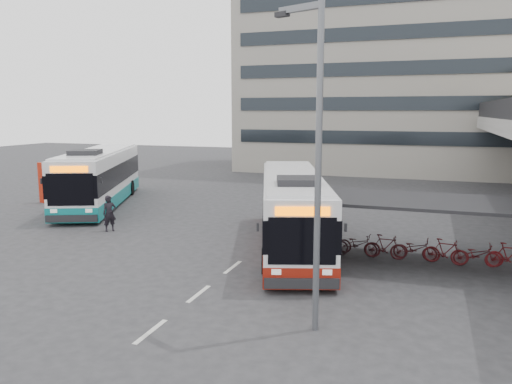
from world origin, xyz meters
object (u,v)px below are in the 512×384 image
(bus_main, at_px, (292,211))
(pedestrian, at_px, (109,213))
(bus_teal, at_px, (100,178))
(lamp_post, at_px, (315,150))

(bus_main, xyz_separation_m, pedestrian, (-9.37, -0.16, -0.72))
(bus_teal, xyz_separation_m, pedestrian, (4.91, -5.98, -0.84))
(bus_main, relative_size, bus_teal, 0.94)
(bus_main, height_order, pedestrian, bus_main)
(bus_teal, relative_size, lamp_post, 1.47)
(pedestrian, bearing_deg, bus_main, -48.36)
(pedestrian, distance_m, lamp_post, 14.92)
(lamp_post, bearing_deg, bus_teal, 163.02)
(lamp_post, bearing_deg, bus_main, 130.86)
(bus_teal, bearing_deg, bus_main, -45.23)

